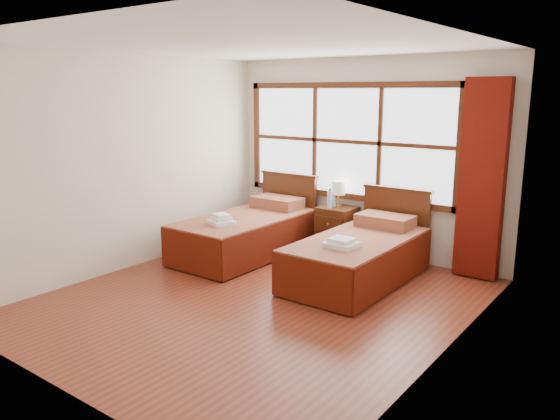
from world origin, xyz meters
The scene contains 15 objects.
floor centered at (0.00, 0.00, 0.00)m, with size 4.50×4.50×0.00m, color brown.
ceiling centered at (0.00, 0.00, 2.60)m, with size 4.50×4.50×0.00m, color white.
wall_back centered at (0.00, 2.25, 1.30)m, with size 4.00×4.00×0.00m, color silver.
wall_left centered at (-2.00, 0.00, 1.30)m, with size 4.50×4.50×0.00m, color silver.
wall_right centered at (2.00, 0.00, 1.30)m, with size 4.50×4.50×0.00m, color silver.
window centered at (-0.25, 2.21, 1.50)m, with size 3.16×0.06×1.56m.
curtain centered at (1.60, 2.11, 1.17)m, with size 0.50×0.16×2.30m, color #64130A.
bed_left centered at (-1.15, 1.20, 0.31)m, with size 1.03×2.05×1.00m.
bed_right centered at (0.55, 1.20, 0.30)m, with size 1.00×2.02×0.97m.
nightstand centered at (-0.24, 1.99, 0.32)m, with size 0.48×0.47×0.63m.
towels_left centered at (-1.12, 0.65, 0.59)m, with size 0.39×0.36×0.13m.
towels_right centered at (0.58, 0.73, 0.56)m, with size 0.34×0.30×0.10m.
lamp centered at (-0.25, 2.02, 0.88)m, with size 0.18×0.18×0.35m.
bottle_near centered at (-0.30, 1.98, 0.74)m, with size 0.06×0.06×0.22m.
bottle_far centered at (-0.30, 1.89, 0.76)m, with size 0.07×0.07×0.27m.
Camera 1 is at (3.45, -4.21, 2.17)m, focal length 35.00 mm.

